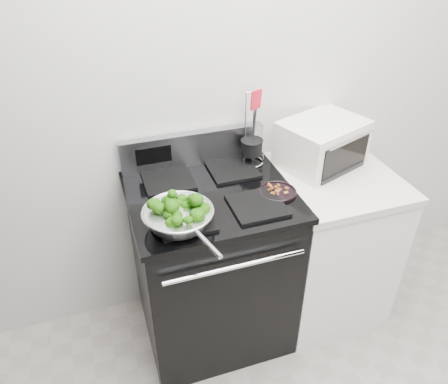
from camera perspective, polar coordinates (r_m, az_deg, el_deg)
name	(u,v)px	position (r m, az deg, el deg)	size (l,w,h in m)	color
back_wall	(246,82)	(2.28, 2.95, 14.15)	(4.00, 0.02, 2.70)	beige
gas_range	(212,264)	(2.38, -1.58, -9.43)	(0.79, 0.69, 1.13)	black
counter	(325,242)	(2.62, 13.02, -6.42)	(0.62, 0.68, 0.92)	white
skillet	(178,216)	(1.86, -5.98, -3.16)	(0.31, 0.48, 0.07)	silver
broccoli_pile	(178,212)	(1.86, -6.05, -2.67)	(0.24, 0.24, 0.08)	black
bacon_plate	(278,190)	(2.09, 7.06, 0.26)	(0.18, 0.18, 0.04)	black
utensil_holder	(251,151)	(2.30, 3.61, 5.38)	(0.13, 0.13, 0.41)	silver
toaster_oven	(322,143)	(2.39, 12.65, 6.24)	(0.51, 0.45, 0.24)	silver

